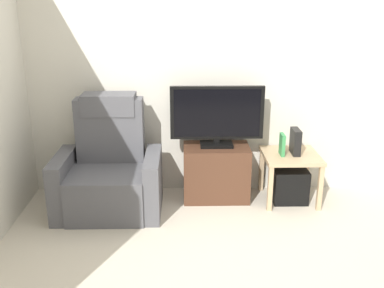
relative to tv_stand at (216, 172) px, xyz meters
The scene contains 9 objects.
ground_plane 0.91m from the tv_stand, 91.50° to the right, with size 6.40×6.40×0.00m, color beige.
wall_back 1.06m from the tv_stand, 94.89° to the left, with size 6.40×0.06×2.60m, color beige.
tv_stand is the anchor object (origin of this frame).
television 0.59m from the tv_stand, 90.00° to the left, with size 0.91×0.20×0.60m.
recliner_armchair 1.06m from the tv_stand, 168.88° to the right, with size 0.98×0.78×1.08m.
side_table 0.74m from the tv_stand, ahead, with size 0.54×0.54×0.49m.
subwoofer_box 0.74m from the tv_stand, ahead, with size 0.34×0.34×0.34m, color black.
book_upright 0.71m from the tv_stand, ahead, with size 0.03×0.14×0.21m, color #388C4C.
game_console 0.84m from the tv_stand, ahead, with size 0.07×0.20×0.25m, color black.
Camera 1 is at (-0.31, -3.21, 1.94)m, focal length 40.94 mm.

